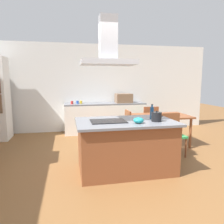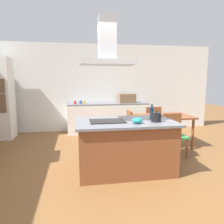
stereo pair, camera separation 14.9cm
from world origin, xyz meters
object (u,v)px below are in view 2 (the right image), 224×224
Objects in this scene: coffee_mug_red at (75,102)px; range_hood at (107,49)px; coffee_mug_yellow at (84,102)px; chair_facing_island at (174,132)px; olive_oil_bottle at (152,113)px; mixing_bowl at (137,120)px; chair_facing_back_wall at (152,120)px; dining_table at (162,119)px; countertop_microwave at (127,98)px; coffee_mug_blue at (81,102)px; chair_at_left_end at (125,127)px; tea_kettle at (156,117)px; cooktop at (107,121)px.

range_hood reaches higher than coffee_mug_red.
coffee_mug_yellow is 2.95m from chair_facing_island.
olive_oil_bottle is 1.00m from chair_facing_island.
mixing_bowl is 2.47m from chair_facing_back_wall.
chair_facing_island is at bearing -90.00° from chair_facing_back_wall.
olive_oil_bottle is 1.41m from dining_table.
countertop_microwave reaches higher than olive_oil_bottle.
chair_at_left_end is (0.99, -1.61, -0.44)m from coffee_mug_blue.
dining_table is (1.91, -1.61, -0.28)m from coffee_mug_blue.
chair_at_left_end is (-0.92, 0.00, -0.16)m from dining_table.
coffee_mug_red is 2.29m from chair_facing_back_wall.
chair_at_left_end is at bearing -104.79° from countertop_microwave.
chair_facing_back_wall is 2.93m from range_hood.
dining_table is at bearing -73.10° from countertop_microwave.
countertop_microwave is at bearing 85.90° from tea_kettle.
olive_oil_bottle is 2.80m from countertop_microwave.
dining_table is 1.57× the size of chair_at_left_end.
coffee_mug_blue is 1.94m from chair_at_left_end.
tea_kettle reaches higher than chair_facing_island.
tea_kettle is 2.26m from chair_facing_back_wall.
olive_oil_bottle is at bearing -63.25° from coffee_mug_red.
coffee_mug_blue is 0.10× the size of chair_facing_back_wall.
coffee_mug_blue is at bearing 111.57° from tea_kettle.
chair_facing_back_wall is (1.52, 1.93, -0.40)m from cooktop.
cooktop is 2.64× the size of tea_kettle.
coffee_mug_yellow is at bearing 118.69° from chair_at_left_end.
countertop_microwave is 3.24m from range_hood.
chair_facing_back_wall is (0.49, -0.95, -0.53)m from countertop_microwave.
coffee_mug_blue is (0.16, 0.06, 0.00)m from coffee_mug_red.
cooktop is 2.91m from coffee_mug_blue.
tea_kettle reaches higher than chair_at_left_end.
coffee_mug_yellow is (-1.32, 0.02, -0.09)m from countertop_microwave.
cooktop reaches higher than chair_facing_back_wall.
cooktop reaches higher than chair_facing_island.
coffee_mug_blue is (-1.42, 0.00, -0.09)m from countertop_microwave.
tea_kettle is 3.28m from coffee_mug_red.
coffee_mug_yellow is at bearing 103.32° from mixing_bowl.
tea_kettle reaches higher than dining_table.
countertop_microwave is at bearing 70.24° from cooktop.
range_hood is at bearing 151.81° from mixing_bowl.
countertop_microwave is 0.56× the size of range_hood.
dining_table is at bearing 63.64° from tea_kettle.
coffee_mug_red and coffee_mug_yellow have the same top height.
coffee_mug_blue is 2.51m from dining_table.
chair_facing_back_wall is at bearing -62.65° from countertop_microwave.
coffee_mug_blue is at bearing 20.78° from coffee_mug_red.
olive_oil_bottle is 1.37m from range_hood.
coffee_mug_yellow is 0.06× the size of dining_table.
dining_table is 1.56× the size of range_hood.
range_hood is (-0.82, 0.16, 1.12)m from tea_kettle.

